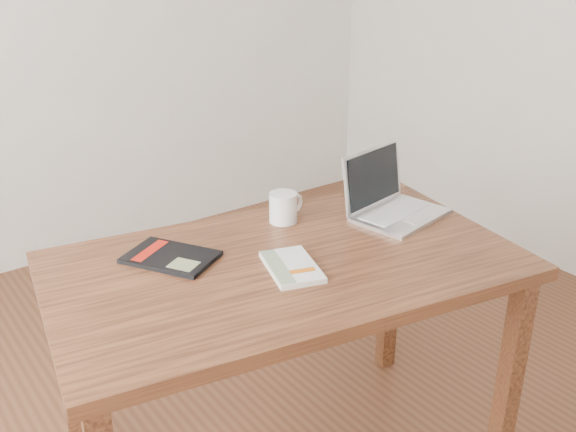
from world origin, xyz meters
TOP-DOWN VIEW (x-y plane):
  - room at (-0.07, 0.00)m, footprint 4.04×4.04m
  - desk at (0.06, 0.08)m, footprint 1.42×0.97m
  - white_guidebook at (0.03, 0.02)m, footprint 0.19×0.24m
  - black_guidebook at (-0.20, 0.28)m, footprint 0.27×0.30m
  - laptop at (0.52, 0.14)m, footprint 0.33×0.29m
  - coffee_mug at (0.21, 0.30)m, footprint 0.13×0.09m

SIDE VIEW (x-z plane):
  - desk at x=0.06m, z-range 0.29..1.04m
  - black_guidebook at x=-0.20m, z-range 0.75..0.76m
  - white_guidebook at x=0.03m, z-range 0.75..0.77m
  - laptop at x=0.52m, z-range 0.69..0.90m
  - coffee_mug at x=0.21m, z-range 0.75..0.85m
  - room at x=-0.07m, z-range 0.01..2.71m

